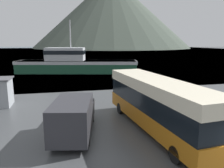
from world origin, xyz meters
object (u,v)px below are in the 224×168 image
tour_bus (157,102)px  storage_bin (177,98)px  delivery_van (74,116)px  fishing_boat (75,63)px

tour_bus → storage_bin: size_ratio=7.74×
tour_bus → delivery_van: 5.44m
storage_bin → delivery_van: bearing=-156.5°
tour_bus → fishing_boat: bearing=91.9°
tour_bus → delivery_van: (-5.38, 0.51, -0.66)m
tour_bus → fishing_boat: (-3.53, 29.12, -0.17)m
delivery_van → fishing_boat: (1.84, 28.61, 0.50)m
delivery_van → storage_bin: 10.49m
storage_bin → fishing_boat: bearing=107.6°
tour_bus → storage_bin: bearing=42.9°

